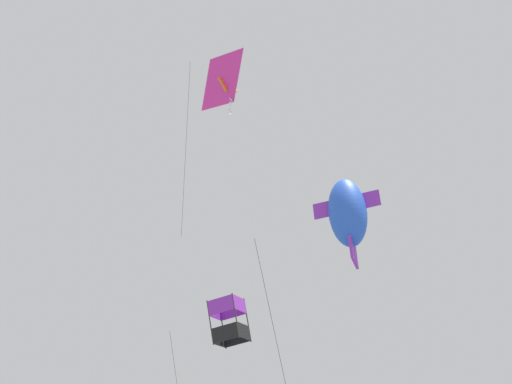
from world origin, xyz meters
name	(u,v)px	position (x,y,z in m)	size (l,w,h in m)	color
kite_delta_mid_left	(223,81)	(-9.32, 0.70, 31.62)	(3.79, 2.55, 8.51)	#DB2D93
kite_fish_highest	(348,213)	(-1.77, 2.67, 17.27)	(3.70, 3.34, 10.62)	blue
kite_box_upper_right	(229,322)	(-9.70, 1.37, 18.84)	(3.35, 2.92, 9.00)	purple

